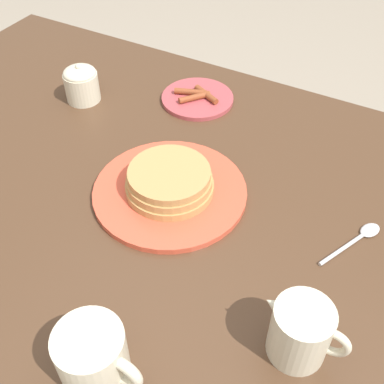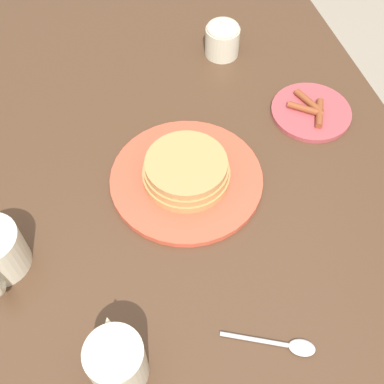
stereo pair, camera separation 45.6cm
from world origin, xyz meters
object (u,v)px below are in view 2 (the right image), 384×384
Objects in this scene: spoon at (284,345)px; creamer_pitcher at (117,362)px; sugar_bowl at (222,38)px; side_plate_bacon at (311,111)px; pancake_plate at (186,174)px.

creamer_pitcher is at bearing -96.36° from spoon.
side_plate_bacon is at bearing 27.65° from sugar_bowl.
creamer_pitcher is at bearing -49.19° from side_plate_bacon.
creamer_pitcher is at bearing -30.29° from pancake_plate.
pancake_plate is 1.72× the size of side_plate_bacon.
side_plate_bacon is 1.21× the size of spoon.
side_plate_bacon is 0.27m from sugar_bowl.
pancake_plate is 2.08× the size of spoon.
pancake_plate reaches higher than spoon.
pancake_plate is 0.36m from creamer_pitcher.
pancake_plate is at bearing -71.15° from side_plate_bacon.
creamer_pitcher is 0.25m from spoon.
sugar_bowl is at bearing 151.21° from creamer_pitcher.
creamer_pitcher reaches higher than sugar_bowl.
pancake_plate is at bearing -169.42° from spoon.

